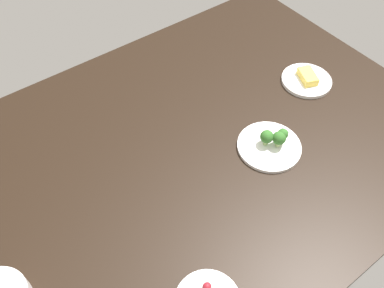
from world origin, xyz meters
TOP-DOWN VIEW (x-y plane):
  - dining_table at (0.00, 0.00)cm, footprint 156.79×112.01cm
  - plate_broccoli at (-19.32, 13.88)cm, footprint 19.44×19.44cm
  - plate_cheese at (-49.91, 0.43)cm, footprint 17.38×17.38cm

SIDE VIEW (x-z plane):
  - dining_table at x=0.00cm, z-range 0.00..4.00cm
  - plate_cheese at x=-49.91cm, z-range 3.13..7.04cm
  - plate_broccoli at x=-19.32cm, z-range 2.26..9.03cm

